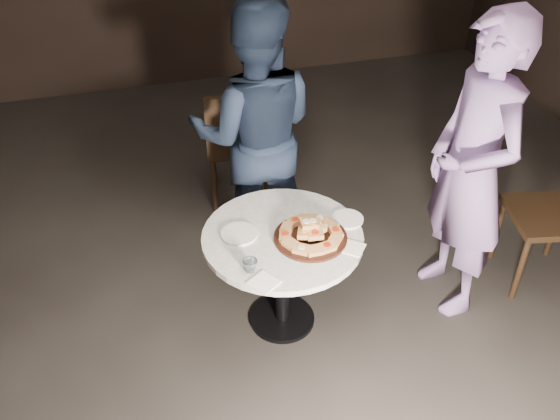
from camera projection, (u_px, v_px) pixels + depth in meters
name	position (u px, v px, depth m)	size (l,w,h in m)	color
floor	(302.00, 325.00, 3.67)	(7.00, 7.00, 0.00)	black
table	(282.00, 252.00, 3.39)	(1.12, 1.12, 0.65)	black
serving_board	(310.00, 238.00, 3.29)	(0.39, 0.39, 0.02)	black
focaccia_pile	(311.00, 232.00, 3.27)	(0.35, 0.34, 0.09)	#C1824A
plate_left	(239.00, 234.00, 3.32)	(0.20, 0.20, 0.01)	white
plate_right	(347.00, 219.00, 3.42)	(0.18, 0.18, 0.01)	white
water_glass	(250.00, 266.00, 3.07)	(0.07, 0.07, 0.07)	silver
napkin_near	(264.00, 283.00, 3.02)	(0.13, 0.13, 0.01)	white
napkin_far	(353.00, 248.00, 3.23)	(0.11, 0.11, 0.01)	white
chair_far	(238.00, 140.00, 4.33)	(0.50, 0.52, 0.93)	black
diner_navy	(255.00, 134.00, 3.79)	(0.82, 0.64, 1.69)	#141D31
diner_teal	(472.00, 172.00, 3.36)	(0.65, 0.43, 1.79)	slate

